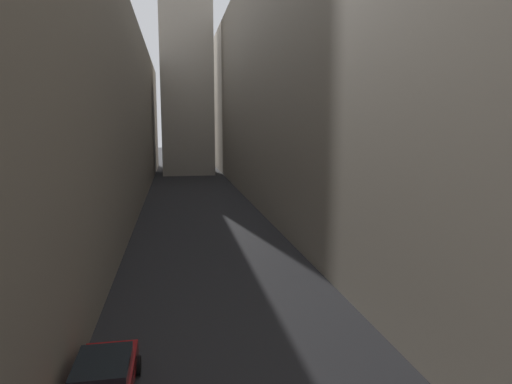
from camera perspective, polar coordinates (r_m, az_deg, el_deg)
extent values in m
plane|color=#232326|center=(36.97, -6.66, -4.06)|extent=(264.00, 264.00, 0.00)
cube|color=gray|center=(39.16, -24.31, 9.40)|extent=(11.90, 108.00, 18.25)
cube|color=gray|center=(41.22, 12.03, 14.08)|extent=(15.36, 108.00, 24.29)
cube|color=#9E9384|center=(78.19, -9.04, 21.65)|extent=(8.33, 8.33, 51.88)
cube|color=black|center=(14.50, -19.00, -20.42)|extent=(1.53, 2.08, 0.46)
cylinder|color=black|center=(16.20, -21.20, -20.46)|extent=(0.22, 0.61, 0.61)
cylinder|color=black|center=(15.97, -14.93, -20.60)|extent=(0.22, 0.61, 0.61)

